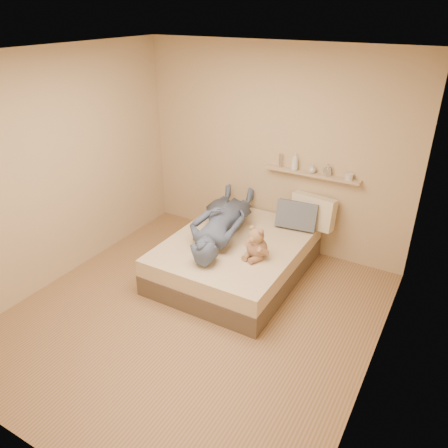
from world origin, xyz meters
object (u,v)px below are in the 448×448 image
Objects in this scene: bed at (236,257)px; pillow_cream at (313,211)px; game_console at (203,248)px; person at (222,220)px; wall_shelf at (311,174)px; teddy_bear at (256,245)px; dark_plush at (221,211)px; pillow_grey at (297,215)px.

bed is 3.45× the size of pillow_cream.
pillow_cream is at bearing 52.30° from bed.
pillow_cream is at bearing 60.48° from game_console.
person is 1.40× the size of wall_shelf.
teddy_bear is 1.49× the size of dark_plush.
pillow_grey is 0.30× the size of person.
teddy_bear is 0.32× the size of wall_shelf.
person is (0.23, -0.38, 0.09)m from dark_plush.
pillow_cream reaches higher than pillow_grey.
pillow_grey is (0.49, 0.69, 0.40)m from bed.
pillow_cream reaches higher than dark_plush.
pillow_grey reaches higher than dark_plush.
dark_plush is 0.47× the size of pillow_cream.
pillow_cream is (1.10, 0.39, 0.09)m from dark_plush.
wall_shelf reaches higher than game_console.
teddy_bear is 1.08m from pillow_cream.
pillow_grey is at bearing 54.86° from bed.
wall_shelf reaches higher than pillow_grey.
bed is 3.80× the size of pillow_grey.
person is at bearing -58.61° from dark_plush.
bed is at bearing -121.18° from wall_shelf.
pillow_grey is (0.95, 0.25, 0.06)m from dark_plush.
bed is at bearing -43.56° from dark_plush.
teddy_bear is at bearing -99.04° from wall_shelf.
pillow_grey is (0.11, 0.91, 0.01)m from teddy_bear.
teddy_bear reaches higher than bed.
pillow_cream is at bearing 41.93° from pillow_grey.
game_console is 0.30× the size of pillow_cream.
wall_shelf is (-0.09, 0.08, 0.45)m from pillow_cream.
person is (-0.60, 0.28, 0.04)m from teddy_bear.
bed is at bearing 149.69° from teddy_bear.
person reaches higher than bed.
bed is 7.40× the size of dark_plush.
teddy_bear is at bearing 141.04° from person.
teddy_bear reaches higher than game_console.
wall_shelf reaches higher than pillow_cream.
wall_shelf is at bearing 24.85° from dark_plush.
dark_plush is (-0.46, 0.44, 0.34)m from bed.
game_console is 1.36m from pillow_grey.
wall_shelf is (0.78, 0.85, 0.45)m from person.
person reaches higher than teddy_bear.
pillow_cream is (0.77, 1.36, 0.06)m from game_console.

